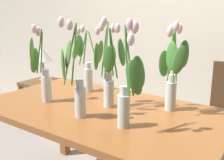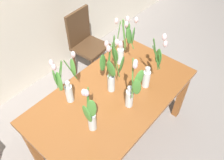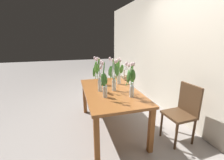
% 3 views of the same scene
% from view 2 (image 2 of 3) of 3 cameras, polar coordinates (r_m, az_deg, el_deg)
% --- Properties ---
extents(ground_plane, '(18.00, 18.00, 0.00)m').
position_cam_2_polar(ground_plane, '(2.72, 0.26, -13.71)').
color(ground_plane, gray).
extents(dining_table, '(1.60, 0.90, 0.74)m').
position_cam_2_polar(dining_table, '(2.19, 0.31, -5.06)').
color(dining_table, brown).
rests_on(dining_table, ground).
extents(tulip_vase_0, '(0.13, 0.16, 0.58)m').
position_cam_2_polar(tulip_vase_0, '(1.88, 4.92, -3.09)').
color(tulip_vase_0, silver).
rests_on(tulip_vase_0, dining_table).
extents(tulip_vase_1, '(0.23, 0.20, 0.56)m').
position_cam_2_polar(tulip_vase_1, '(2.28, 2.80, 8.75)').
color(tulip_vase_1, silver).
rests_on(tulip_vase_1, dining_table).
extents(tulip_vase_2, '(0.12, 0.13, 0.53)m').
position_cam_2_polar(tulip_vase_2, '(1.75, -5.27, -9.15)').
color(tulip_vase_2, silver).
rests_on(tulip_vase_2, dining_table).
extents(tulip_vase_3, '(0.19, 0.19, 0.58)m').
position_cam_2_polar(tulip_vase_3, '(1.99, -0.02, 2.21)').
color(tulip_vase_3, silver).
rests_on(tulip_vase_3, dining_table).
extents(tulip_vase_4, '(0.17, 0.13, 0.58)m').
position_cam_2_polar(tulip_vase_4, '(2.08, 9.94, 2.82)').
color(tulip_vase_4, silver).
rests_on(tulip_vase_4, dining_table).
extents(tulip_vase_5, '(0.24, 0.15, 0.51)m').
position_cam_2_polar(tulip_vase_5, '(1.95, -11.34, -1.19)').
color(tulip_vase_5, silver).
rests_on(tulip_vase_5, dining_table).
extents(dining_chair, '(0.43, 0.43, 0.93)m').
position_cam_2_polar(dining_chair, '(3.12, -6.67, 9.72)').
color(dining_chair, '#4C331E').
rests_on(dining_chair, ground).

